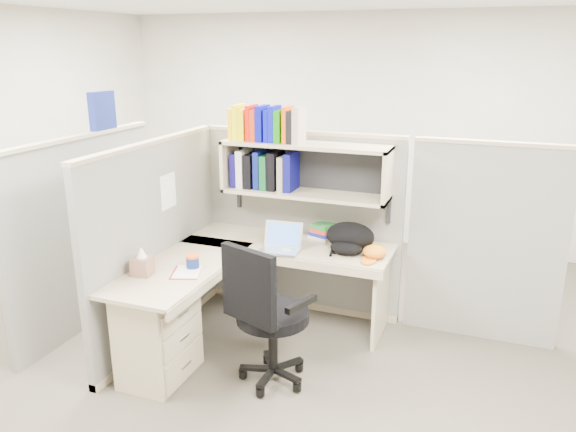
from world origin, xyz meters
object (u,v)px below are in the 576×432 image
at_px(backpack, 349,238).
at_px(snack_canister, 193,261).
at_px(desk, 196,310).
at_px(laptop, 280,238).
at_px(task_chair, 269,336).

distance_m(backpack, snack_canister, 1.24).
bearing_deg(desk, snack_canister, 123.58).
xyz_separation_m(backpack, snack_canister, (-1.00, -0.74, -0.06)).
height_order(laptop, backpack, backpack).
distance_m(snack_canister, task_chair, 0.80).
relative_size(laptop, backpack, 0.80).
relative_size(backpack, snack_canister, 3.87).
height_order(desk, task_chair, task_chair).
xyz_separation_m(laptop, task_chair, (0.20, -0.72, -0.46)).
bearing_deg(task_chair, desk, 173.31).
height_order(desk, snack_canister, snack_canister).
height_order(laptop, task_chair, task_chair).
bearing_deg(laptop, backpack, 14.97).
bearing_deg(task_chair, backpack, 70.51).
height_order(snack_canister, task_chair, task_chair).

